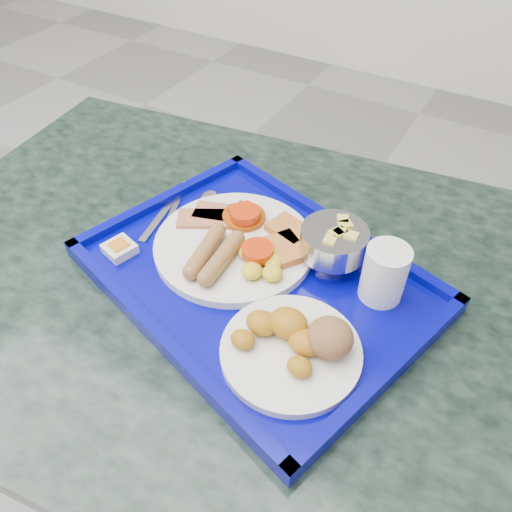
{
  "coord_description": "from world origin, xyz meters",
  "views": [
    {
      "loc": [
        1.14,
        0.11,
        1.32
      ],
      "look_at": [
        0.87,
        0.56,
        0.81
      ],
      "focal_mm": 35.0,
      "sensor_mm": 36.0,
      "label": 1
    }
  ],
  "objects_px": {
    "tray": "(256,278)",
    "bread_plate": "(296,344)",
    "main_plate": "(238,243)",
    "juice_cup": "(385,272)",
    "fruit_bowl": "(334,242)",
    "table": "(250,348)"
  },
  "relations": [
    {
      "from": "main_plate",
      "to": "fruit_bowl",
      "type": "distance_m",
      "value": 0.15
    },
    {
      "from": "tray",
      "to": "fruit_bowl",
      "type": "distance_m",
      "value": 0.13
    },
    {
      "from": "fruit_bowl",
      "to": "juice_cup",
      "type": "bearing_deg",
      "value": -14.67
    },
    {
      "from": "tray",
      "to": "juice_cup",
      "type": "relative_size",
      "value": 6.73
    },
    {
      "from": "table",
      "to": "main_plate",
      "type": "relative_size",
      "value": 5.04
    },
    {
      "from": "main_plate",
      "to": "juice_cup",
      "type": "height_order",
      "value": "juice_cup"
    },
    {
      "from": "bread_plate",
      "to": "fruit_bowl",
      "type": "relative_size",
      "value": 1.83
    },
    {
      "from": "tray",
      "to": "main_plate",
      "type": "bearing_deg",
      "value": 146.87
    },
    {
      "from": "bread_plate",
      "to": "juice_cup",
      "type": "bearing_deg",
      "value": 68.64
    },
    {
      "from": "juice_cup",
      "to": "fruit_bowl",
      "type": "bearing_deg",
      "value": 165.33
    },
    {
      "from": "tray",
      "to": "fruit_bowl",
      "type": "bearing_deg",
      "value": 42.04
    },
    {
      "from": "bread_plate",
      "to": "fruit_bowl",
      "type": "height_order",
      "value": "fruit_bowl"
    },
    {
      "from": "table",
      "to": "fruit_bowl",
      "type": "height_order",
      "value": "fruit_bowl"
    },
    {
      "from": "main_plate",
      "to": "fruit_bowl",
      "type": "relative_size",
      "value": 2.52
    },
    {
      "from": "tray",
      "to": "bread_plate",
      "type": "bearing_deg",
      "value": -39.4
    },
    {
      "from": "table",
      "to": "juice_cup",
      "type": "xyz_separation_m",
      "value": [
        0.19,
        0.05,
        0.26
      ]
    },
    {
      "from": "table",
      "to": "bread_plate",
      "type": "xyz_separation_m",
      "value": [
        0.13,
        -0.1,
        0.23
      ]
    },
    {
      "from": "main_plate",
      "to": "juice_cup",
      "type": "relative_size",
      "value": 2.93
    },
    {
      "from": "table",
      "to": "main_plate",
      "type": "bearing_deg",
      "value": 141.46
    },
    {
      "from": "main_plate",
      "to": "juice_cup",
      "type": "xyz_separation_m",
      "value": [
        0.23,
        0.02,
        0.03
      ]
    },
    {
      "from": "tray",
      "to": "bread_plate",
      "type": "xyz_separation_m",
      "value": [
        0.12,
        -0.1,
        0.03
      ]
    },
    {
      "from": "main_plate",
      "to": "bread_plate",
      "type": "height_order",
      "value": "bread_plate"
    }
  ]
}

